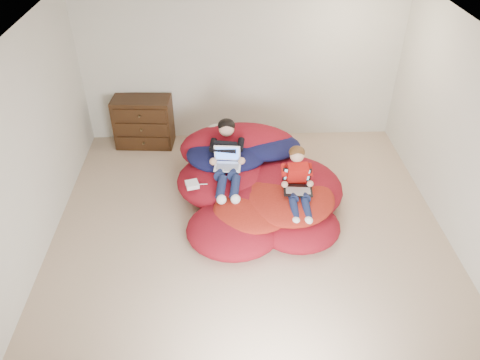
% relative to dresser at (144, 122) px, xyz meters
% --- Properties ---
extents(room_shell, '(5.10, 5.10, 2.77)m').
position_rel_dresser_xyz_m(room_shell, '(1.58, -2.26, -0.19)').
color(room_shell, tan).
rests_on(room_shell, ground).
extents(dresser, '(0.94, 0.55, 0.82)m').
position_rel_dresser_xyz_m(dresser, '(0.00, 0.00, 0.00)').
color(dresser, '#311D0D').
rests_on(dresser, ground).
extents(beanbag_pile, '(2.29, 2.42, 0.86)m').
position_rel_dresser_xyz_m(beanbag_pile, '(1.72, -1.57, -0.15)').
color(beanbag_pile, maroon).
rests_on(beanbag_pile, ground).
extents(cream_pillow, '(0.43, 0.27, 0.27)m').
position_rel_dresser_xyz_m(cream_pillow, '(1.21, -0.76, 0.21)').
color(cream_pillow, beige).
rests_on(cream_pillow, beanbag_pile).
extents(older_boy, '(0.37, 1.17, 0.66)m').
position_rel_dresser_xyz_m(older_boy, '(1.33, -1.40, 0.25)').
color(older_boy, black).
rests_on(older_boy, beanbag_pile).
extents(younger_boy, '(0.29, 0.87, 0.66)m').
position_rel_dresser_xyz_m(younger_boy, '(2.21, -1.95, 0.21)').
color(younger_boy, '#B71410').
rests_on(younger_boy, beanbag_pile).
extents(laptop_white, '(0.37, 0.32, 0.26)m').
position_rel_dresser_xyz_m(laptop_white, '(1.33, -1.52, 0.22)').
color(laptop_white, white).
rests_on(laptop_white, older_boy).
extents(laptop_black, '(0.38, 0.37, 0.26)m').
position_rel_dresser_xyz_m(laptop_black, '(2.21, -1.96, 0.15)').
color(laptop_black, black).
rests_on(laptop_black, younger_boy).
extents(power_adapter, '(0.20, 0.20, 0.06)m').
position_rel_dresser_xyz_m(power_adapter, '(0.85, -1.74, 0.01)').
color(power_adapter, white).
rests_on(power_adapter, beanbag_pile).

